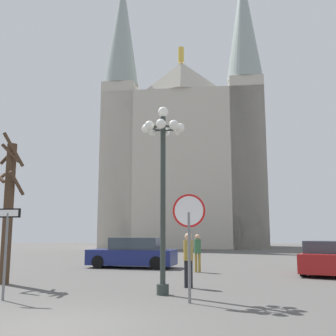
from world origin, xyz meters
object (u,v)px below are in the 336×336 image
street_lamp (163,165)px  one_way_arrow_sign (6,240)px  cathedral (185,158)px  stop_sign (189,225)px  parked_car_far_navy (133,254)px  bare_tree (8,206)px  pedestrian_walking (188,254)px  parked_car_near_red (328,258)px  pedestrian_standing (198,249)px

street_lamp → one_way_arrow_sign: bearing=-160.9°
cathedral → stop_sign: 39.13m
street_lamp → parked_car_far_navy: size_ratio=1.22×
one_way_arrow_sign → bare_tree: 3.83m
pedestrian_walking → parked_car_near_red: bearing=40.2°
one_way_arrow_sign → pedestrian_walking: 5.66m
street_lamp → bare_tree: size_ratio=1.06×
street_lamp → pedestrian_standing: (0.77, 6.75, -2.79)m
stop_sign → parked_car_near_red: 9.61m
one_way_arrow_sign → parked_car_near_red: one_way_arrow_sign is taller
cathedral → one_way_arrow_sign: size_ratio=14.02×
pedestrian_walking → bare_tree: bearing=177.9°
one_way_arrow_sign → parked_car_far_navy: 10.30m
parked_car_near_red → pedestrian_walking: pedestrian_walking is taller
street_lamp → parked_car_near_red: bearing=45.0°
stop_sign → pedestrian_standing: size_ratio=1.65×
cathedral → pedestrian_standing: cathedral is taller
bare_tree → cathedral: bearing=83.4°
bare_tree → parked_car_far_navy: bearing=64.9°
parked_car_near_red → one_way_arrow_sign: bearing=-143.3°
stop_sign → one_way_arrow_sign: stop_sign is taller
cathedral → parked_car_near_red: 32.99m
cathedral → pedestrian_walking: 36.57m
pedestrian_walking → pedestrian_standing: 5.20m
parked_car_far_navy → pedestrian_standing: size_ratio=2.72×
parked_car_far_navy → pedestrian_standing: 3.93m
one_way_arrow_sign → pedestrian_standing: one_way_arrow_sign is taller
one_way_arrow_sign → parked_car_far_navy: size_ratio=0.53×
one_way_arrow_sign → parked_car_far_navy: one_way_arrow_sign is taller
pedestrian_standing → parked_car_near_red: bearing=-3.4°
pedestrian_standing → stop_sign: bearing=-89.4°
one_way_arrow_sign → parked_car_near_red: size_ratio=0.53×
pedestrian_standing → one_way_arrow_sign: bearing=-120.9°
pedestrian_walking → street_lamp: bearing=-113.0°
parked_car_far_navy → pedestrian_walking: pedestrian_walking is taller
cathedral → street_lamp: 37.43m
street_lamp → parked_car_far_navy: (-2.61, 8.72, -3.11)m
street_lamp → pedestrian_walking: (0.66, 1.55, -2.75)m
bare_tree → parked_car_near_red: bare_tree is taller
one_way_arrow_sign → street_lamp: (4.12, 1.43, 2.24)m
stop_sign → pedestrian_standing: stop_sign is taller
street_lamp → bare_tree: bearing=163.0°
stop_sign → street_lamp: 2.40m
stop_sign → pedestrian_walking: bearing=93.9°
pedestrian_walking → pedestrian_standing: bearing=88.8°
bare_tree → pedestrian_standing: (6.62, 4.96, -1.71)m
pedestrian_walking → parked_car_far_navy: bearing=114.5°
stop_sign → pedestrian_walking: stop_sign is taller
bare_tree → stop_sign: bearing=-24.8°
parked_car_far_navy → one_way_arrow_sign: bearing=-98.5°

